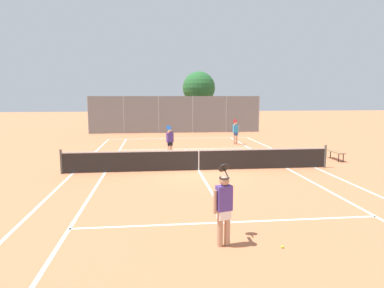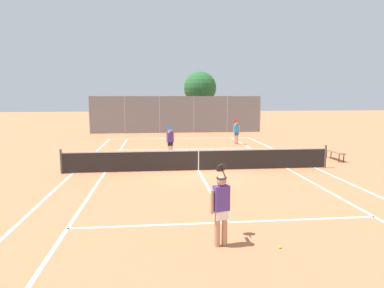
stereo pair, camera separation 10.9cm
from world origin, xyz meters
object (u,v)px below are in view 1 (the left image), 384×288
at_px(tree_behind_left, 198,89).
at_px(player_far_right, 236,131).
at_px(player_far_left, 170,140).
at_px(player_near_side, 224,205).
at_px(loose_tennis_ball_2, 110,143).
at_px(loose_tennis_ball_0, 282,247).
at_px(courtside_bench, 335,152).
at_px(tennis_net, 199,159).
at_px(loose_tennis_ball_1, 117,150).

bearing_deg(tree_behind_left, player_far_right, -84.29).
xyz_separation_m(player_far_left, tree_behind_left, (3.61, 16.02, 3.11)).
bearing_deg(tree_behind_left, player_near_side, -96.13).
bearing_deg(player_far_right, loose_tennis_ball_2, 172.84).
bearing_deg(loose_tennis_ball_0, tree_behind_left, 86.54).
bearing_deg(tree_behind_left, loose_tennis_ball_0, -93.46).
height_order(player_far_left, courtside_bench, player_far_left).
distance_m(tennis_net, courtside_bench, 7.64).
bearing_deg(courtside_bench, player_far_right, 120.74).
distance_m(loose_tennis_ball_0, loose_tennis_ball_2, 18.27).
height_order(tennis_net, loose_tennis_ball_1, tennis_net).
relative_size(tennis_net, loose_tennis_ball_2, 181.82).
bearing_deg(loose_tennis_ball_1, player_near_side, -74.70).
height_order(tennis_net, player_far_right, player_far_right).
bearing_deg(tree_behind_left, loose_tennis_ball_1, -116.14).
bearing_deg(tennis_net, tree_behind_left, 82.80).
distance_m(tennis_net, player_near_side, 7.78).
xyz_separation_m(loose_tennis_ball_1, tree_behind_left, (6.72, 13.68, 4.00)).
distance_m(tennis_net, tree_behind_left, 20.17).
bearing_deg(player_near_side, player_far_right, 75.56).
height_order(loose_tennis_ball_1, tree_behind_left, tree_behind_left).
relative_size(player_far_left, loose_tennis_ball_2, 26.88).
distance_m(loose_tennis_ball_1, loose_tennis_ball_2, 3.34).
distance_m(player_near_side, tree_behind_left, 27.80).
relative_size(player_far_left, player_far_right, 1.00).
distance_m(loose_tennis_ball_1, courtside_bench, 12.39).
xyz_separation_m(player_near_side, courtside_bench, (7.88, 9.57, -0.52)).
bearing_deg(loose_tennis_ball_0, courtside_bench, 56.17).
height_order(player_far_right, courtside_bench, player_far_right).
bearing_deg(tennis_net, player_far_right, 65.96).
bearing_deg(player_far_right, tennis_net, -114.04).
height_order(player_near_side, player_far_right, same).
relative_size(player_far_left, tree_behind_left, 0.31).
bearing_deg(player_far_right, tree_behind_left, 95.71).
height_order(player_far_left, loose_tennis_ball_0, player_far_left).
bearing_deg(player_far_right, player_near_side, -104.44).
bearing_deg(loose_tennis_ball_0, loose_tennis_ball_1, 109.70).
bearing_deg(loose_tennis_ball_0, loose_tennis_ball_2, 108.73).
relative_size(player_far_left, loose_tennis_ball_0, 26.88).
relative_size(player_near_side, player_far_left, 1.00).
bearing_deg(courtside_bench, loose_tennis_ball_2, 149.17).
bearing_deg(tennis_net, loose_tennis_ball_2, 118.63).
xyz_separation_m(player_near_side, tree_behind_left, (2.95, 27.47, 3.11)).
bearing_deg(tennis_net, player_near_side, -93.37).
height_order(player_far_left, loose_tennis_ball_1, player_far_left).
height_order(tennis_net, loose_tennis_ball_0, tennis_net).
relative_size(player_far_left, loose_tennis_ball_1, 26.88).
height_order(player_far_right, tree_behind_left, tree_behind_left).
bearing_deg(tree_behind_left, player_far_left, -102.70).
bearing_deg(loose_tennis_ball_0, player_far_right, 80.09).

